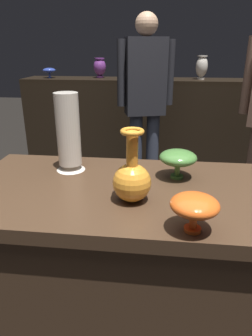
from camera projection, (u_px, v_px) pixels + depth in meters
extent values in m
cube|color=#422D1E|center=(121.00, 277.00, 1.30)|extent=(1.10, 0.59, 0.75)
cube|color=#422D1E|center=(121.00, 194.00, 1.16)|extent=(1.20, 0.64, 0.05)
cube|color=black|center=(148.00, 128.00, 3.30)|extent=(2.60, 0.40, 0.95)
cube|color=black|center=(149.00, 81.00, 3.11)|extent=(2.60, 0.40, 0.04)
sphere|color=orange|center=(132.00, 183.00, 1.03)|extent=(0.13, 0.13, 0.13)
cylinder|color=orange|center=(132.00, 150.00, 0.99)|extent=(0.04, 0.04, 0.12)
torus|color=orange|center=(132.00, 132.00, 0.96)|extent=(0.08, 0.08, 0.02)
cylinder|color=#E55B1E|center=(192.00, 229.00, 0.88)|extent=(0.05, 0.05, 0.01)
cylinder|color=#E55B1E|center=(193.00, 221.00, 0.87)|extent=(0.02, 0.02, 0.04)
ellipsoid|color=#E55B1E|center=(195.00, 205.00, 0.85)|extent=(0.14, 0.14, 0.06)
cylinder|color=#477A38|center=(177.00, 176.00, 1.23)|extent=(0.05, 0.05, 0.01)
cylinder|color=#477A38|center=(177.00, 170.00, 1.22)|extent=(0.02, 0.02, 0.05)
ellipsoid|color=#477A38|center=(178.00, 158.00, 1.20)|extent=(0.15, 0.15, 0.06)
cone|color=silver|center=(71.00, 167.00, 1.31)|extent=(0.12, 0.12, 0.03)
cylinder|color=silver|center=(68.00, 130.00, 1.25)|extent=(0.10, 0.10, 0.30)
cylinder|color=silver|center=(201.00, 78.00, 3.05)|extent=(0.07, 0.07, 0.02)
ellipsoid|color=silver|center=(202.00, 67.00, 3.01)|extent=(0.12, 0.12, 0.21)
cylinder|color=silver|center=(203.00, 56.00, 2.97)|extent=(0.09, 0.09, 0.01)
cylinder|color=#7A388E|center=(100.00, 77.00, 3.21)|extent=(0.08, 0.08, 0.02)
ellipsoid|color=#7A388E|center=(100.00, 67.00, 3.18)|extent=(0.13, 0.13, 0.18)
cylinder|color=#7A388E|center=(99.00, 58.00, 3.15)|extent=(0.10, 0.10, 0.01)
cylinder|color=#2D429E|center=(50.00, 77.00, 3.19)|extent=(0.05, 0.05, 0.01)
cylinder|color=#2D429E|center=(50.00, 75.00, 3.18)|extent=(0.02, 0.02, 0.04)
ellipsoid|color=#2D429E|center=(49.00, 70.00, 3.17)|extent=(0.13, 0.13, 0.05)
cylinder|color=#7A388E|center=(149.00, 78.00, 3.15)|extent=(0.04, 0.04, 0.01)
ellipsoid|color=#7A388E|center=(149.00, 72.00, 3.12)|extent=(0.08, 0.08, 0.11)
cylinder|color=#7A388E|center=(149.00, 66.00, 3.10)|extent=(0.06, 0.06, 0.01)
cylinder|color=gray|center=(252.00, 79.00, 3.06)|extent=(0.05, 0.05, 0.01)
cylinder|color=brown|center=(252.00, 175.00, 2.32)|extent=(0.11, 0.11, 0.77)
cylinder|color=brown|center=(249.00, 76.00, 2.11)|extent=(0.07, 0.07, 0.52)
cylinder|color=#333847|center=(152.00, 156.00, 2.73)|extent=(0.11, 0.11, 0.76)
cylinder|color=#333847|center=(136.00, 157.00, 2.71)|extent=(0.11, 0.11, 0.76)
cube|color=#232328|center=(146.00, 77.00, 2.47)|extent=(0.36, 0.26, 0.60)
sphere|color=tan|center=(147.00, 24.00, 2.32)|extent=(0.18, 0.18, 0.18)
cylinder|color=#232328|center=(170.00, 73.00, 2.49)|extent=(0.07, 0.07, 0.51)
cylinder|color=#232328|center=(121.00, 74.00, 2.43)|extent=(0.07, 0.07, 0.51)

